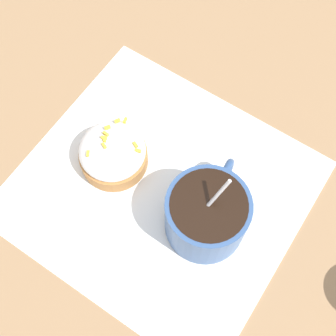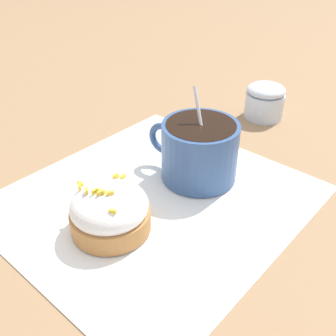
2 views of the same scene
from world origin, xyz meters
TOP-DOWN VIEW (x-y plane):
  - ground_plane at (0.00, 0.00)m, footprint 3.00×3.00m
  - paper_napkin at (0.00, 0.00)m, footprint 0.34×0.31m
  - coffee_cup at (0.07, -0.01)m, footprint 0.09×0.12m
  - frosted_pastry at (-0.07, 0.00)m, footprint 0.08×0.08m

SIDE VIEW (x-z plane):
  - ground_plane at x=0.00m, z-range 0.00..0.00m
  - paper_napkin at x=0.00m, z-range 0.00..0.00m
  - frosted_pastry at x=-0.07m, z-range 0.00..0.05m
  - coffee_cup at x=0.07m, z-range -0.01..0.10m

